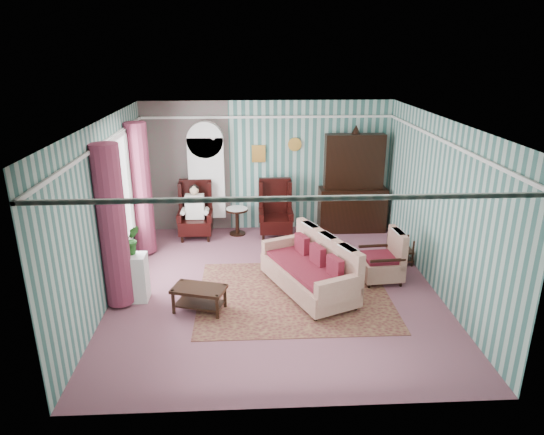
{
  "coord_description": "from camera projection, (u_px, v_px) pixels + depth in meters",
  "views": [
    {
      "loc": [
        -0.45,
        -7.58,
        3.99
      ],
      "look_at": [
        -0.02,
        0.6,
        1.09
      ],
      "focal_mm": 32.0,
      "sensor_mm": 36.0,
      "label": 1
    }
  ],
  "objects": [
    {
      "name": "coffee_table",
      "position": [
        199.0,
        299.0,
        7.68
      ],
      "size": [
        0.92,
        0.67,
        0.41
      ],
      "primitive_type": "cube",
      "rotation": [
        0.0,
        0.0,
        -0.29
      ],
      "color": "black",
      "rests_on": "floor"
    },
    {
      "name": "wingback_left",
      "position": [
        195.0,
        211.0,
        10.51
      ],
      "size": [
        0.76,
        0.8,
        1.25
      ],
      "primitive_type": "cube",
      "color": "black",
      "rests_on": "floor"
    },
    {
      "name": "bookcase",
      "position": [
        207.0,
        184.0,
        10.72
      ],
      "size": [
        0.8,
        0.28,
        2.24
      ],
      "primitive_type": "cube",
      "color": "white",
      "rests_on": "floor"
    },
    {
      "name": "wingback_right",
      "position": [
        276.0,
        209.0,
        10.59
      ],
      "size": [
        0.76,
        0.8,
        1.25
      ],
      "primitive_type": "cube",
      "color": "black",
      "rests_on": "floor"
    },
    {
      "name": "nest_table",
      "position": [
        400.0,
        250.0,
        9.36
      ],
      "size": [
        0.45,
        0.38,
        0.54
      ],
      "primitive_type": "cube",
      "color": "black",
      "rests_on": "floor"
    },
    {
      "name": "rug",
      "position": [
        294.0,
        295.0,
        8.22
      ],
      "size": [
        3.2,
        2.6,
        0.01
      ],
      "primitive_type": "cube",
      "color": "#4F1A1F",
      "rests_on": "floor"
    },
    {
      "name": "potted_plant_a",
      "position": [
        123.0,
        245.0,
        7.71
      ],
      "size": [
        0.45,
        0.43,
        0.4
      ],
      "primitive_type": "imported",
      "rotation": [
        0.0,
        0.0,
        -0.43
      ],
      "color": "#174C18",
      "rests_on": "plant_stand"
    },
    {
      "name": "potted_plant_c",
      "position": [
        120.0,
        241.0,
        7.83
      ],
      "size": [
        0.3,
        0.3,
        0.42
      ],
      "primitive_type": "imported",
      "rotation": [
        0.0,
        0.0,
        0.35
      ],
      "color": "#19501C",
      "rests_on": "plant_stand"
    },
    {
      "name": "floral_armchair",
      "position": [
        381.0,
        254.0,
        8.6
      ],
      "size": [
        0.93,
        0.84,
        1.02
      ],
      "primitive_type": "cube",
      "rotation": [
        0.0,
        0.0,
        1.65
      ],
      "color": "beige",
      "rests_on": "floor"
    },
    {
      "name": "seated_woman",
      "position": [
        195.0,
        212.0,
        10.52
      ],
      "size": [
        0.44,
        0.4,
        1.18
      ],
      "primitive_type": null,
      "color": "white",
      "rests_on": "floor"
    },
    {
      "name": "sofa",
      "position": [
        308.0,
        264.0,
        8.17
      ],
      "size": [
        1.81,
        2.27,
        1.06
      ],
      "primitive_type": "cube",
      "rotation": [
        0.0,
        0.0,
        1.98
      ],
      "color": "beige",
      "rests_on": "floor"
    },
    {
      "name": "round_side_table",
      "position": [
        237.0,
        221.0,
        10.8
      ],
      "size": [
        0.5,
        0.5,
        0.6
      ],
      "primitive_type": "cylinder",
      "color": "black",
      "rests_on": "floor"
    },
    {
      "name": "room_shell",
      "position": [
        237.0,
        174.0,
        7.95
      ],
      "size": [
        5.53,
        6.02,
        2.91
      ],
      "color": "#3B6B63",
      "rests_on": "ground"
    },
    {
      "name": "floor",
      "position": [
        275.0,
        287.0,
        8.49
      ],
      "size": [
        6.0,
        6.0,
        0.0
      ],
      "primitive_type": "plane",
      "color": "#834C5B",
      "rests_on": "ground"
    },
    {
      "name": "potted_plant_b",
      "position": [
        132.0,
        240.0,
        7.8
      ],
      "size": [
        0.33,
        0.31,
        0.49
      ],
      "primitive_type": "imported",
      "rotation": [
        0.0,
        0.0,
        0.43
      ],
      "color": "#174C18",
      "rests_on": "plant_stand"
    },
    {
      "name": "dresser_hutch",
      "position": [
        354.0,
        180.0,
        10.74
      ],
      "size": [
        1.5,
        0.56,
        2.36
      ],
      "primitive_type": "cube",
      "color": "black",
      "rests_on": "floor"
    },
    {
      "name": "plant_stand",
      "position": [
        131.0,
        278.0,
        7.95
      ],
      "size": [
        0.55,
        0.35,
        0.8
      ],
      "primitive_type": "cube",
      "color": "silver",
      "rests_on": "floor"
    }
  ]
}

